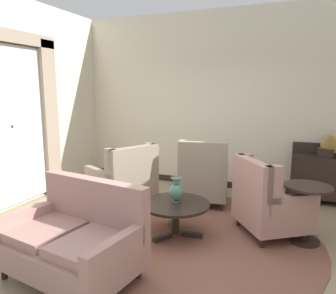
{
  "coord_description": "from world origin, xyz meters",
  "views": [
    {
      "loc": [
        1.3,
        -3.46,
        1.9
      ],
      "look_at": [
        -0.35,
        0.63,
        1.12
      ],
      "focal_mm": 34.26,
      "sensor_mm": 36.0,
      "label": 1
    }
  ],
  "objects_px": {
    "coffee_table": "(176,209)",
    "armchair_near_sideboard": "(267,203)",
    "side_table": "(307,208)",
    "settee": "(74,240)",
    "gramophone": "(330,142)",
    "armchair_beside_settee": "(124,182)",
    "sideboard": "(323,176)",
    "armchair_foreground_right": "(204,178)",
    "porcelain_vase": "(176,191)"
  },
  "relations": [
    {
      "from": "armchair_near_sideboard",
      "to": "side_table",
      "type": "xyz_separation_m",
      "value": [
        0.48,
        -0.06,
        0.01
      ]
    },
    {
      "from": "armchair_foreground_right",
      "to": "gramophone",
      "type": "distance_m",
      "value": 2.13
    },
    {
      "from": "porcelain_vase",
      "to": "sideboard",
      "type": "bearing_deg",
      "value": 48.24
    },
    {
      "from": "coffee_table",
      "to": "sideboard",
      "type": "relative_size",
      "value": 0.88
    },
    {
      "from": "settee",
      "to": "armchair_foreground_right",
      "type": "distance_m",
      "value": 2.64
    },
    {
      "from": "gramophone",
      "to": "coffee_table",
      "type": "bearing_deg",
      "value": -133.12
    },
    {
      "from": "side_table",
      "to": "gramophone",
      "type": "bearing_deg",
      "value": 78.19
    },
    {
      "from": "coffee_table",
      "to": "armchair_near_sideboard",
      "type": "height_order",
      "value": "armchair_near_sideboard"
    },
    {
      "from": "armchair_foreground_right",
      "to": "settee",
      "type": "bearing_deg",
      "value": 65.1
    },
    {
      "from": "armchair_near_sideboard",
      "to": "armchair_foreground_right",
      "type": "xyz_separation_m",
      "value": [
        -1.09,
        0.82,
        0.01
      ]
    },
    {
      "from": "coffee_table",
      "to": "armchair_foreground_right",
      "type": "relative_size",
      "value": 0.8
    },
    {
      "from": "side_table",
      "to": "coffee_table",
      "type": "bearing_deg",
      "value": -164.93
    },
    {
      "from": "settee",
      "to": "gramophone",
      "type": "relative_size",
      "value": 2.78
    },
    {
      "from": "armchair_near_sideboard",
      "to": "gramophone",
      "type": "height_order",
      "value": "gramophone"
    },
    {
      "from": "coffee_table",
      "to": "sideboard",
      "type": "distance_m",
      "value": 2.84
    },
    {
      "from": "armchair_beside_settee",
      "to": "porcelain_vase",
      "type": "bearing_deg",
      "value": 87.38
    },
    {
      "from": "side_table",
      "to": "armchair_foreground_right",
      "type": "bearing_deg",
      "value": 150.48
    },
    {
      "from": "side_table",
      "to": "sideboard",
      "type": "bearing_deg",
      "value": 80.41
    },
    {
      "from": "armchair_beside_settee",
      "to": "armchair_foreground_right",
      "type": "height_order",
      "value": "armchair_foreground_right"
    },
    {
      "from": "side_table",
      "to": "gramophone",
      "type": "distance_m",
      "value": 1.76
    },
    {
      "from": "armchair_foreground_right",
      "to": "side_table",
      "type": "distance_m",
      "value": 1.8
    },
    {
      "from": "settee",
      "to": "side_table",
      "type": "xyz_separation_m",
      "value": [
        2.21,
        1.67,
        0.06
      ]
    },
    {
      "from": "armchair_beside_settee",
      "to": "settee",
      "type": "bearing_deg",
      "value": 41.07
    },
    {
      "from": "armchair_foreground_right",
      "to": "armchair_near_sideboard",
      "type": "bearing_deg",
      "value": 132.17
    },
    {
      "from": "coffee_table",
      "to": "armchair_foreground_right",
      "type": "xyz_separation_m",
      "value": [
        0.01,
        1.31,
        0.08
      ]
    },
    {
      "from": "armchair_beside_settee",
      "to": "sideboard",
      "type": "height_order",
      "value": "armchair_beside_settee"
    },
    {
      "from": "side_table",
      "to": "gramophone",
      "type": "xyz_separation_m",
      "value": [
        0.34,
        1.62,
        0.61
      ]
    },
    {
      "from": "coffee_table",
      "to": "settee",
      "type": "distance_m",
      "value": 1.4
    },
    {
      "from": "coffee_table",
      "to": "armchair_near_sideboard",
      "type": "xyz_separation_m",
      "value": [
        1.1,
        0.49,
        0.06
      ]
    },
    {
      "from": "coffee_table",
      "to": "armchair_near_sideboard",
      "type": "distance_m",
      "value": 1.2
    },
    {
      "from": "settee",
      "to": "armchair_near_sideboard",
      "type": "height_order",
      "value": "armchair_near_sideboard"
    },
    {
      "from": "porcelain_vase",
      "to": "side_table",
      "type": "xyz_separation_m",
      "value": [
        1.58,
        0.39,
        -0.15
      ]
    },
    {
      "from": "coffee_table",
      "to": "settee",
      "type": "bearing_deg",
      "value": -117.08
    },
    {
      "from": "porcelain_vase",
      "to": "settee",
      "type": "xyz_separation_m",
      "value": [
        -0.63,
        -1.28,
        -0.21
      ]
    },
    {
      "from": "porcelain_vase",
      "to": "armchair_beside_settee",
      "type": "bearing_deg",
      "value": 150.98
    },
    {
      "from": "armchair_beside_settee",
      "to": "sideboard",
      "type": "xyz_separation_m",
      "value": [
        3.0,
        1.47,
        0.03
      ]
    },
    {
      "from": "coffee_table",
      "to": "sideboard",
      "type": "xyz_separation_m",
      "value": [
        1.86,
        2.13,
        0.08
      ]
    },
    {
      "from": "armchair_near_sideboard",
      "to": "side_table",
      "type": "distance_m",
      "value": 0.48
    },
    {
      "from": "settee",
      "to": "coffee_table",
      "type": "bearing_deg",
      "value": 72.05
    },
    {
      "from": "armchair_near_sideboard",
      "to": "coffee_table",
      "type": "bearing_deg",
      "value": 78.8
    },
    {
      "from": "sideboard",
      "to": "armchair_foreground_right",
      "type": "bearing_deg",
      "value": -156.01
    },
    {
      "from": "porcelain_vase",
      "to": "sideboard",
      "type": "relative_size",
      "value": 0.33
    },
    {
      "from": "settee",
      "to": "armchair_beside_settee",
      "type": "distance_m",
      "value": 1.97
    },
    {
      "from": "coffee_table",
      "to": "armchair_near_sideboard",
      "type": "relative_size",
      "value": 0.79
    },
    {
      "from": "sideboard",
      "to": "gramophone",
      "type": "xyz_separation_m",
      "value": [
        0.05,
        -0.09,
        0.6
      ]
    },
    {
      "from": "armchair_near_sideboard",
      "to": "armchair_foreground_right",
      "type": "height_order",
      "value": "armchair_foreground_right"
    },
    {
      "from": "settee",
      "to": "porcelain_vase",
      "type": "bearing_deg",
      "value": 73.04
    },
    {
      "from": "armchair_foreground_right",
      "to": "armchair_beside_settee",
      "type": "bearing_deg",
      "value": 18.73
    },
    {
      "from": "coffee_table",
      "to": "porcelain_vase",
      "type": "xyz_separation_m",
      "value": [
        -0.01,
        0.04,
        0.23
      ]
    },
    {
      "from": "porcelain_vase",
      "to": "settee",
      "type": "distance_m",
      "value": 1.44
    }
  ]
}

